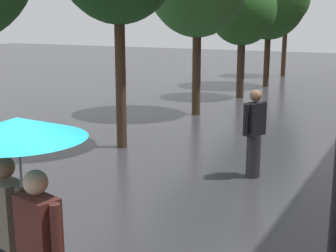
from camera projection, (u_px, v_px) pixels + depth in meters
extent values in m
cylinder|color=#473323|center=(121.00, 78.00, 10.48)|extent=(0.23, 0.23, 3.14)
cylinder|color=#473323|center=(196.00, 69.00, 14.22)|extent=(0.25, 0.25, 2.73)
cylinder|color=#473323|center=(241.00, 67.00, 17.42)|extent=(0.28, 0.28, 2.22)
ellipsoid|color=#2D6628|center=(243.00, 9.00, 16.97)|extent=(2.41, 2.41, 2.52)
cylinder|color=#473323|center=(267.00, 58.00, 20.33)|extent=(0.25, 0.25, 2.43)
cylinder|color=#473323|center=(284.00, 48.00, 23.88)|extent=(0.23, 0.23, 2.86)
cube|color=#665B4C|center=(7.00, 212.00, 4.36)|extent=(0.44, 0.31, 0.61)
sphere|color=#9E7051|center=(3.00, 167.00, 4.26)|extent=(0.21, 0.21, 0.21)
cylinder|color=#665B4C|center=(22.00, 216.00, 4.19)|extent=(0.09, 0.09, 0.55)
cube|color=#4C231E|center=(39.00, 230.00, 4.04)|extent=(0.44, 0.31, 0.60)
sphere|color=beige|center=(36.00, 182.00, 3.95)|extent=(0.21, 0.21, 0.21)
cylinder|color=#4C231E|center=(22.00, 219.00, 4.19)|extent=(0.09, 0.09, 0.54)
cylinder|color=#4C231E|center=(56.00, 235.00, 3.87)|extent=(0.09, 0.09, 0.54)
cylinder|color=#9E9EA3|center=(22.00, 195.00, 4.16)|extent=(0.02, 0.02, 1.07)
cone|color=#1EB2C6|center=(17.00, 128.00, 4.03)|extent=(1.19, 1.19, 0.18)
cylinder|color=#2D2D33|center=(253.00, 156.00, 8.72)|extent=(0.26, 0.26, 0.79)
cube|color=black|center=(255.00, 119.00, 8.56)|extent=(0.34, 0.45, 0.59)
sphere|color=#9E7051|center=(256.00, 96.00, 8.47)|extent=(0.21, 0.21, 0.21)
cylinder|color=black|center=(263.00, 115.00, 8.73)|extent=(0.09, 0.09, 0.53)
cylinder|color=black|center=(246.00, 119.00, 8.39)|extent=(0.09, 0.09, 0.53)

